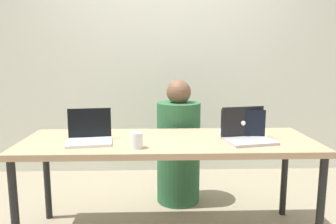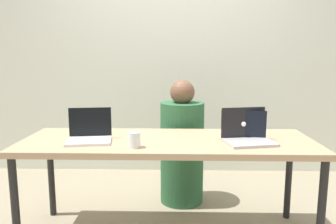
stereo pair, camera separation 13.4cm
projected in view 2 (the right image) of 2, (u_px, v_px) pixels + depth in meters
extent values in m
cube|color=silver|center=(171.00, 51.00, 3.59)|extent=(5.20, 0.10, 2.69)
cube|color=tan|center=(168.00, 142.00, 2.26)|extent=(2.00, 0.69, 0.04)
cylinder|color=black|center=(15.00, 209.00, 2.05)|extent=(0.05, 0.05, 0.68)
cylinder|color=black|center=(321.00, 212.00, 2.00)|extent=(0.05, 0.05, 0.68)
cylinder|color=black|center=(51.00, 175.00, 2.64)|extent=(0.05, 0.05, 0.68)
cylinder|color=black|center=(289.00, 177.00, 2.59)|extent=(0.05, 0.05, 0.68)
cylinder|color=#2C613B|center=(182.00, 153.00, 2.89)|extent=(0.42, 0.42, 0.89)
sphere|color=brown|center=(182.00, 92.00, 2.80)|extent=(0.21, 0.21, 0.21)
cube|color=silver|center=(242.00, 135.00, 2.36)|extent=(0.33, 0.24, 0.02)
cube|color=black|center=(244.00, 124.00, 2.24)|extent=(0.30, 0.05, 0.18)
sphere|color=white|center=(244.00, 124.00, 2.23)|extent=(0.03, 0.03, 0.03)
cube|color=#B3B2B4|center=(250.00, 142.00, 2.14)|extent=(0.35, 0.28, 0.02)
cube|color=black|center=(243.00, 122.00, 2.23)|extent=(0.30, 0.07, 0.21)
sphere|color=white|center=(242.00, 122.00, 2.25)|extent=(0.04, 0.04, 0.04)
cube|color=silver|center=(89.00, 141.00, 2.17)|extent=(0.32, 0.26, 0.02)
cube|color=black|center=(90.00, 122.00, 2.27)|extent=(0.29, 0.05, 0.20)
sphere|color=white|center=(90.00, 121.00, 2.28)|extent=(0.04, 0.04, 0.04)
cylinder|color=white|center=(134.00, 140.00, 2.05)|extent=(0.08, 0.08, 0.10)
cylinder|color=silver|center=(134.00, 143.00, 2.05)|extent=(0.07, 0.07, 0.05)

